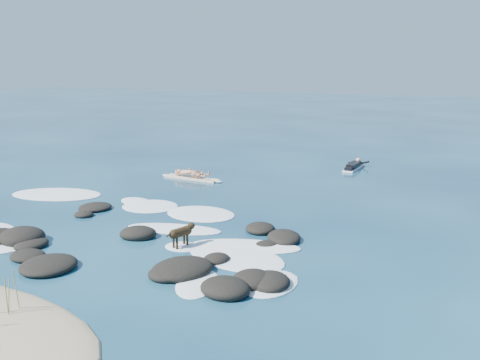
% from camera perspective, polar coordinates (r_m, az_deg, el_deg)
% --- Properties ---
extents(ground, '(160.00, 160.00, 0.00)m').
position_cam_1_polar(ground, '(18.91, -10.12, -4.55)').
color(ground, '#0A2642').
rests_on(ground, ground).
extents(reef_rocks, '(10.63, 6.95, 0.62)m').
position_cam_1_polar(reef_rocks, '(16.03, -12.19, -7.36)').
color(reef_rocks, black).
rests_on(reef_rocks, ground).
extents(breaking_foam, '(14.53, 8.30, 0.12)m').
position_cam_1_polar(breaking_foam, '(18.70, -13.17, -4.84)').
color(breaking_foam, white).
rests_on(breaking_foam, ground).
extents(standing_surfer_rig, '(3.39, 0.76, 1.93)m').
position_cam_1_polar(standing_surfer_rig, '(25.45, -5.23, 1.75)').
color(standing_surfer_rig, beige).
rests_on(standing_surfer_rig, ground).
extents(paddling_surfer_rig, '(1.18, 2.62, 0.46)m').
position_cam_1_polar(paddling_surfer_rig, '(28.57, 12.05, 1.47)').
color(paddling_surfer_rig, white).
rests_on(paddling_surfer_rig, ground).
extents(dog, '(0.53, 1.13, 0.74)m').
position_cam_1_polar(dog, '(16.16, -6.22, -5.55)').
color(dog, black).
rests_on(dog, ground).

